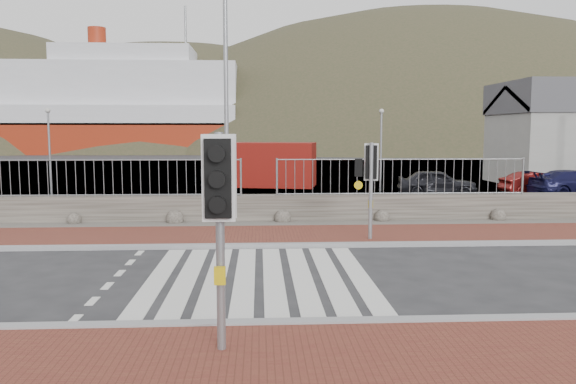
{
  "coord_description": "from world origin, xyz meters",
  "views": [
    {
      "loc": [
        0.02,
        -11.49,
        3.06
      ],
      "look_at": [
        0.76,
        3.0,
        1.47
      ],
      "focal_mm": 35.0,
      "sensor_mm": 36.0,
      "label": 1
    }
  ],
  "objects": [
    {
      "name": "kerb_near",
      "position": [
        0.0,
        -3.0,
        0.05
      ],
      "size": [
        40.0,
        0.25,
        0.12
      ],
      "primitive_type": "cube",
      "color": "gray",
      "rests_on": "ground"
    },
    {
      "name": "quay",
      "position": [
        0.0,
        27.9,
        0.0
      ],
      "size": [
        120.0,
        40.0,
        0.5
      ],
      "primitive_type": "cube",
      "color": "#4C4C4F",
      "rests_on": "ground"
    },
    {
      "name": "stone_wall",
      "position": [
        0.0,
        7.3,
        0.45
      ],
      "size": [
        40.0,
        0.6,
        0.9
      ],
      "primitive_type": "cube",
      "color": "#48423B",
      "rests_on": "ground"
    },
    {
      "name": "ground",
      "position": [
        0.0,
        0.0,
        0.0
      ],
      "size": [
        220.0,
        220.0,
        0.0
      ],
      "primitive_type": "plane",
      "color": "#28282B",
      "rests_on": "ground"
    },
    {
      "name": "shipping_container",
      "position": [
        0.16,
        19.47,
        1.2
      ],
      "size": [
        6.14,
        3.52,
        2.4
      ],
      "primitive_type": "cube",
      "rotation": [
        0.0,
        0.0,
        -0.2
      ],
      "color": "maroon",
      "rests_on": "ground"
    },
    {
      "name": "traffic_signal_near",
      "position": [
        -0.51,
        -4.03,
        2.19
      ],
      "size": [
        0.44,
        0.27,
        3.04
      ],
      "rotation": [
        0.0,
        0.0,
        -0.02
      ],
      "color": "gray",
      "rests_on": "ground"
    },
    {
      "name": "ferry",
      "position": [
        -24.65,
        67.9,
        5.36
      ],
      "size": [
        50.0,
        16.0,
        20.0
      ],
      "color": "maroon",
      "rests_on": "ground"
    },
    {
      "name": "water",
      "position": [
        0.0,
        62.9,
        0.0
      ],
      "size": [
        220.0,
        50.0,
        0.05
      ],
      "primitive_type": "cube",
      "color": "#3F4C54",
      "rests_on": "ground"
    },
    {
      "name": "car_c",
      "position": [
        14.55,
        13.45,
        0.63
      ],
      "size": [
        4.55,
        2.33,
        1.26
      ],
      "primitive_type": "imported",
      "rotation": [
        0.0,
        0.0,
        1.7
      ],
      "color": "#121239",
      "rests_on": "ground"
    },
    {
      "name": "sidewalk_near",
      "position": [
        0.0,
        -5.0,
        0.04
      ],
      "size": [
        40.0,
        4.0,
        0.08
      ],
      "primitive_type": "cube",
      "color": "brown",
      "rests_on": "ground"
    },
    {
      "name": "streetlight",
      "position": [
        -0.97,
        8.06,
        4.9
      ],
      "size": [
        1.8,
        0.71,
        8.71
      ],
      "rotation": [
        0.0,
        0.0,
        -0.3
      ],
      "color": "gray",
      "rests_on": "ground"
    },
    {
      "name": "traffic_signal_far",
      "position": [
        3.04,
        3.72,
        1.98
      ],
      "size": [
        0.67,
        0.31,
        2.73
      ],
      "rotation": [
        0.0,
        0.0,
        2.96
      ],
      "color": "gray",
      "rests_on": "ground"
    },
    {
      "name": "gravel_strip",
      "position": [
        0.0,
        6.5,
        0.03
      ],
      "size": [
        40.0,
        1.5,
        0.06
      ],
      "primitive_type": "cube",
      "color": "#59544C",
      "rests_on": "ground"
    },
    {
      "name": "sidewalk_far",
      "position": [
        0.0,
        4.5,
        0.04
      ],
      "size": [
        40.0,
        3.0,
        0.08
      ],
      "primitive_type": "cube",
      "color": "brown",
      "rests_on": "ground"
    },
    {
      "name": "kerb_far",
      "position": [
        0.0,
        3.0,
        0.05
      ],
      "size": [
        40.0,
        0.25,
        0.12
      ],
      "primitive_type": "cube",
      "color": "gray",
      "rests_on": "ground"
    },
    {
      "name": "car_a",
      "position": [
        8.38,
        14.44,
        0.62
      ],
      "size": [
        3.85,
        2.07,
        1.25
      ],
      "primitive_type": "imported",
      "rotation": [
        0.0,
        0.0,
        1.4
      ],
      "color": "black",
      "rests_on": "ground"
    },
    {
      "name": "railing",
      "position": [
        0.0,
        7.15,
        1.82
      ],
      "size": [
        18.07,
        0.07,
        1.22
      ],
      "color": "gray",
      "rests_on": "stone_wall"
    },
    {
      "name": "car_b",
      "position": [
        13.27,
        14.56,
        0.55
      ],
      "size": [
        3.4,
        1.37,
        1.1
      ],
      "primitive_type": "imported",
      "rotation": [
        0.0,
        0.0,
        1.63
      ],
      "color": "#5D0E0D",
      "rests_on": "ground"
    },
    {
      "name": "zebra_crossing",
      "position": [
        -0.0,
        0.0,
        0.01
      ],
      "size": [
        4.62,
        5.6,
        0.01
      ],
      "color": "silver",
      "rests_on": "ground"
    },
    {
      "name": "hills_backdrop",
      "position": [
        6.74,
        87.9,
        -23.05
      ],
      "size": [
        254.0,
        90.0,
        100.0
      ],
      "color": "#323620",
      "rests_on": "ground"
    }
  ]
}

